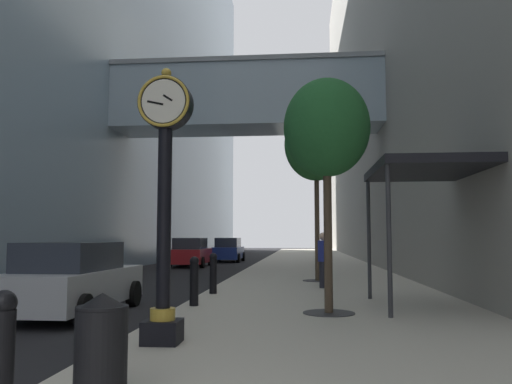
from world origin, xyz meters
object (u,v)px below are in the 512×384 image
street_tree_near (327,130)px  pedestrian_walking (323,258)px  bollard_third (165,291)px  car_silver_near (73,279)px  bollard_nearest (2,356)px  car_blue_mid (228,250)px  trash_bin (101,345)px  street_clock (164,189)px  car_red_far (191,253)px  street_tree_mid_near (316,145)px  bollard_fourth (194,280)px  bollard_fifth (213,272)px

street_tree_near → pedestrian_walking: bearing=88.9°
bollard_third → car_silver_near: 3.24m
street_tree_near → car_silver_near: street_tree_near is taller
bollard_nearest → car_blue_mid: car_blue_mid is taller
bollard_nearest → trash_bin: (0.55, 0.82, -0.06)m
street_clock → bollard_third: 2.47m
pedestrian_walking → car_silver_near: 7.92m
bollard_nearest → car_blue_mid: 32.56m
trash_bin → car_red_far: size_ratio=0.23×
street_tree_near → street_clock: bearing=-128.6°
street_tree_mid_near → trash_bin: (-2.56, -14.25, -4.55)m
bollard_fourth → car_red_far: (-4.13, 18.46, 0.08)m
bollard_third → bollard_fourth: 2.61m
street_clock → car_red_far: size_ratio=0.95×
bollard_fourth → pedestrian_walking: bearing=55.0°
street_tree_near → trash_bin: (-2.56, -6.07, -3.42)m
bollard_third → car_silver_near: size_ratio=0.26×
bollard_fifth → car_silver_near: size_ratio=0.26×
car_blue_mid → car_silver_near: bearing=-89.7°
street_tree_near → car_silver_near: (-5.74, 0.22, -3.30)m
bollard_nearest → street_tree_near: 8.26m
trash_bin → car_blue_mid: bearing=96.0°
street_clock → street_tree_near: size_ratio=0.84×
trash_bin → bollard_third: bearing=97.1°
bollard_fourth → bollard_fifth: same height
bollard_third → street_tree_near: (3.11, 1.66, 3.35)m
car_blue_mid → car_red_far: 6.31m
trash_bin → car_silver_near: size_ratio=0.24×
bollard_nearest → pedestrian_walking: pedestrian_walking is taller
trash_bin → bollard_fourth: bearing=94.5°
bollard_fifth → street_tree_mid_near: 7.15m
bollard_fourth → bollard_third: bearing=-90.0°
car_silver_near → car_blue_mid: size_ratio=1.06×
pedestrian_walking → trash_bin: bearing=-102.9°
bollard_third → car_blue_mid: 27.36m
street_clock → car_blue_mid: size_ratio=1.03×
bollard_fifth → car_red_far: 16.38m
bollard_fifth → car_silver_near: (-2.63, -3.34, 0.05)m
street_tree_near → car_red_far: 20.97m
street_clock → bollard_fifth: (-0.43, 6.92, -1.75)m
pedestrian_walking → street_tree_mid_near: bearing=92.4°
street_tree_mid_near → street_clock: bearing=-103.1°
trash_bin → pedestrian_walking: 11.93m
street_tree_mid_near → car_blue_mid: bearing=108.6°
bollard_nearest → street_tree_near: size_ratio=0.23×
street_tree_mid_near → car_silver_near: bearing=-125.8°
bollard_fourth → bollard_nearest: bearing=-90.0°
pedestrian_walking → car_blue_mid: 20.88m
street_tree_mid_near → car_red_far: street_tree_mid_near is taller
bollard_fourth → street_tree_near: size_ratio=0.23×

